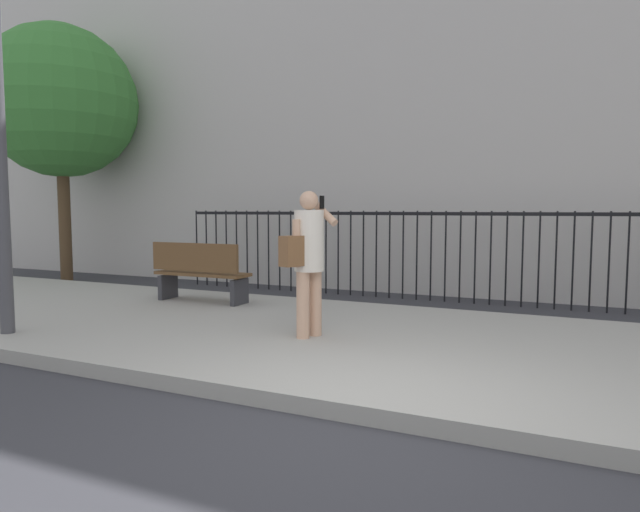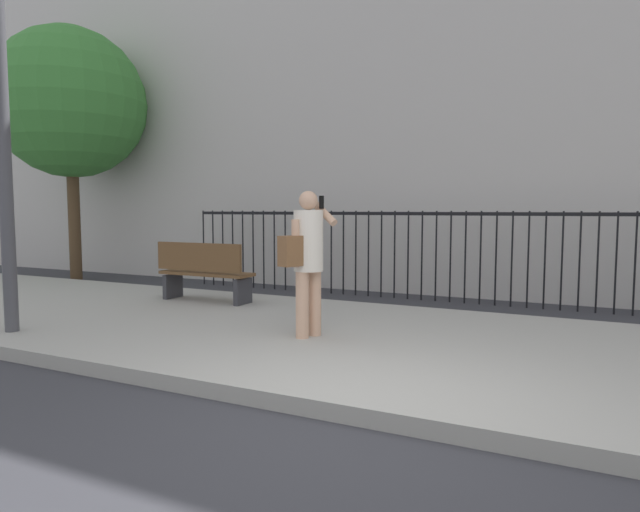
{
  "view_description": "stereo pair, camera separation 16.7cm",
  "coord_description": "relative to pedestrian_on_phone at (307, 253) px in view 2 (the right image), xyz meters",
  "views": [
    {
      "loc": [
        1.43,
        -3.8,
        1.63
      ],
      "look_at": [
        -1.35,
        2.19,
        1.07
      ],
      "focal_mm": 31.09,
      "sensor_mm": 36.0,
      "label": 1
    },
    {
      "loc": [
        1.58,
        -3.73,
        1.63
      ],
      "look_at": [
        -1.35,
        2.19,
        1.07
      ],
      "focal_mm": 31.09,
      "sensor_mm": 36.0,
      "label": 2
    }
  ],
  "objects": [
    {
      "name": "sidewalk",
      "position": [
        1.36,
        0.33,
        -1.06
      ],
      "size": [
        28.0,
        4.4,
        0.15
      ],
      "primitive_type": "cube",
      "color": "#9E9B93",
      "rests_on": "ground"
    },
    {
      "name": "ground_plane",
      "position": [
        1.36,
        -1.87,
        -1.13
      ],
      "size": [
        60.0,
        60.0,
        0.0
      ],
      "primitive_type": "plane",
      "color": "#333338"
    },
    {
      "name": "building_facade",
      "position": [
        1.36,
        6.63,
        4.02
      ],
      "size": [
        28.0,
        4.0,
        10.3
      ],
      "primitive_type": "cube",
      "color": "#BCB7B2",
      "rests_on": "ground"
    },
    {
      "name": "street_tree_near",
      "position": [
        -7.8,
        3.34,
        2.89
      ],
      "size": [
        3.36,
        3.36,
        5.71
      ],
      "color": "#4C3823",
      "rests_on": "ground"
    },
    {
      "name": "pedestrian_on_phone",
      "position": [
        0.0,
        0.0,
        0.0
      ],
      "size": [
        0.53,
        0.72,
        1.69
      ],
      "color": "tan",
      "rests_on": "sidewalk"
    },
    {
      "name": "street_bench",
      "position": [
        -2.62,
        1.44,
        -0.48
      ],
      "size": [
        1.6,
        0.45,
        0.95
      ],
      "color": "brown",
      "rests_on": "sidewalk"
    },
    {
      "name": "iron_fence",
      "position": [
        1.36,
        4.03,
        -0.11
      ],
      "size": [
        12.03,
        0.04,
        1.6
      ],
      "color": "black",
      "rests_on": "ground"
    }
  ]
}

